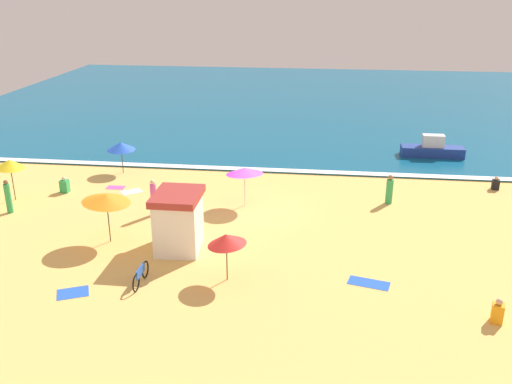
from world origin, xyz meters
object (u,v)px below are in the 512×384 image
(beach_umbrella_6, at_px, (121,146))
(beachgoer_5, at_px, (154,198))
(beach_umbrella_1, at_px, (106,199))
(small_boat_0, at_px, (432,149))
(beach_umbrella_3, at_px, (10,164))
(lifeguard_cabana, at_px, (178,220))
(beachgoer_1, at_px, (8,197))
(beachgoer_6, at_px, (389,190))
(beach_umbrella_0, at_px, (244,171))
(beachgoer_3, at_px, (498,312))
(beachgoer_0, at_px, (65,186))
(beach_umbrella_2, at_px, (226,239))
(beachgoer_4, at_px, (496,184))
(parked_bicycle, at_px, (141,275))

(beach_umbrella_6, height_order, beachgoer_5, beach_umbrella_6)
(beach_umbrella_1, xyz_separation_m, small_boat_0, (17.01, 15.30, -1.55))
(beach_umbrella_3, bearing_deg, lifeguard_cabana, -24.08)
(beachgoer_1, relative_size, small_boat_0, 0.43)
(beach_umbrella_6, xyz_separation_m, beachgoer_5, (3.94, -6.33, -0.80))
(beachgoer_5, height_order, small_boat_0, beachgoer_5)
(beachgoer_6, bearing_deg, small_boat_0, 67.16)
(lifeguard_cabana, distance_m, beach_umbrella_6, 11.67)
(lifeguard_cabana, relative_size, beach_umbrella_0, 0.97)
(beachgoer_3, height_order, small_boat_0, small_boat_0)
(beach_umbrella_6, bearing_deg, beachgoer_0, -119.13)
(lifeguard_cabana, relative_size, beach_umbrella_3, 1.13)
(lifeguard_cabana, bearing_deg, beachgoer_3, -19.01)
(beach_umbrella_2, relative_size, beachgoer_3, 2.20)
(beachgoer_3, bearing_deg, beach_umbrella_1, 163.89)
(beach_umbrella_1, distance_m, beachgoer_4, 21.83)
(small_boat_0, bearing_deg, beachgoer_1, -151.70)
(parked_bicycle, bearing_deg, beachgoer_0, 128.70)
(beach_umbrella_0, distance_m, beachgoer_1, 12.30)
(beachgoer_3, bearing_deg, beach_umbrella_3, 158.64)
(parked_bicycle, height_order, beachgoer_0, beachgoer_0)
(beach_umbrella_2, height_order, beach_umbrella_6, beach_umbrella_2)
(beach_umbrella_2, distance_m, beachgoer_0, 14.00)
(small_boat_0, bearing_deg, beachgoer_6, -112.84)
(beach_umbrella_3, xyz_separation_m, parked_bicycle, (9.77, -7.97, -1.69))
(beach_umbrella_2, height_order, small_boat_0, beach_umbrella_2)
(beach_umbrella_6, bearing_deg, beachgoer_6, -11.31)
(beach_umbrella_6, height_order, beachgoer_6, beach_umbrella_6)
(lifeguard_cabana, height_order, beach_umbrella_1, lifeguard_cabana)
(beach_umbrella_2, relative_size, beachgoer_5, 1.09)
(beach_umbrella_1, relative_size, beachgoer_0, 2.60)
(beachgoer_0, height_order, beachgoer_5, beachgoer_5)
(beachgoer_3, relative_size, beachgoer_5, 0.50)
(lifeguard_cabana, height_order, beachgoer_6, lifeguard_cabana)
(beachgoer_0, bearing_deg, parked_bicycle, -51.30)
(beach_umbrella_3, relative_size, beachgoer_0, 2.53)
(beach_umbrella_2, xyz_separation_m, beachgoer_0, (-10.90, 8.68, -1.40))
(lifeguard_cabana, bearing_deg, small_boat_0, 48.75)
(beach_umbrella_1, xyz_separation_m, beachgoer_5, (1.12, 3.29, -1.21))
(beach_umbrella_1, distance_m, beach_umbrella_2, 6.62)
(beachgoer_4, height_order, beachgoer_5, beachgoer_5)
(beachgoer_4, bearing_deg, lifeguard_cabana, -149.30)
(parked_bicycle, relative_size, beachgoer_0, 1.94)
(beachgoer_0, bearing_deg, beachgoer_3, -26.64)
(beach_umbrella_3, bearing_deg, beachgoer_6, 5.53)
(lifeguard_cabana, relative_size, beach_umbrella_2, 1.27)
(parked_bicycle, relative_size, beachgoer_5, 0.95)
(beachgoer_4, relative_size, beachgoer_6, 0.48)
(beach_umbrella_0, distance_m, beach_umbrella_2, 7.96)
(beach_umbrella_0, height_order, beachgoer_4, beach_umbrella_0)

